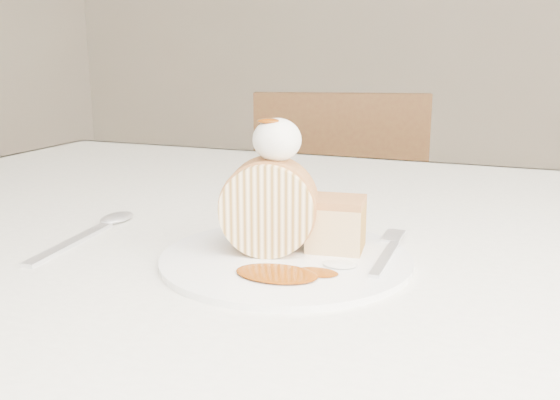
% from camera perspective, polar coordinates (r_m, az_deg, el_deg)
% --- Properties ---
extents(table, '(1.40, 0.90, 0.75)m').
position_cam_1_polar(table, '(0.77, 3.63, -8.36)').
color(table, white).
rests_on(table, ground).
extents(chair_far, '(0.49, 0.49, 0.85)m').
position_cam_1_polar(chair_far, '(1.61, 5.43, -3.11)').
color(chair_far, brown).
rests_on(chair_far, ground).
extents(plate, '(0.27, 0.27, 0.01)m').
position_cam_1_polar(plate, '(0.60, 0.55, -5.40)').
color(plate, white).
rests_on(plate, table).
extents(roulade_slice, '(0.10, 0.07, 0.09)m').
position_cam_1_polar(roulade_slice, '(0.60, -1.04, -0.65)').
color(roulade_slice, '#FFE3B1').
rests_on(roulade_slice, plate).
extents(cake_chunk, '(0.06, 0.06, 0.04)m').
position_cam_1_polar(cake_chunk, '(0.61, 5.15, -2.48)').
color(cake_chunk, '#AE7341').
rests_on(cake_chunk, plate).
extents(whipped_cream, '(0.05, 0.05, 0.04)m').
position_cam_1_polar(whipped_cream, '(0.59, -0.28, 5.53)').
color(whipped_cream, white).
rests_on(whipped_cream, roulade_slice).
extents(caramel_drizzle, '(0.02, 0.02, 0.01)m').
position_cam_1_polar(caramel_drizzle, '(0.58, -0.98, 7.73)').
color(caramel_drizzle, '#773104').
rests_on(caramel_drizzle, whipped_cream).
extents(caramel_pool, '(0.08, 0.06, 0.00)m').
position_cam_1_polar(caramel_pool, '(0.55, -0.33, -6.73)').
color(caramel_pool, '#773104').
rests_on(caramel_pool, plate).
extents(fork, '(0.02, 0.14, 0.00)m').
position_cam_1_polar(fork, '(0.59, 9.59, -5.29)').
color(fork, silver).
rests_on(fork, plate).
extents(spoon, '(0.05, 0.18, 0.00)m').
position_cam_1_polar(spoon, '(0.68, -18.57, -3.76)').
color(spoon, silver).
rests_on(spoon, table).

